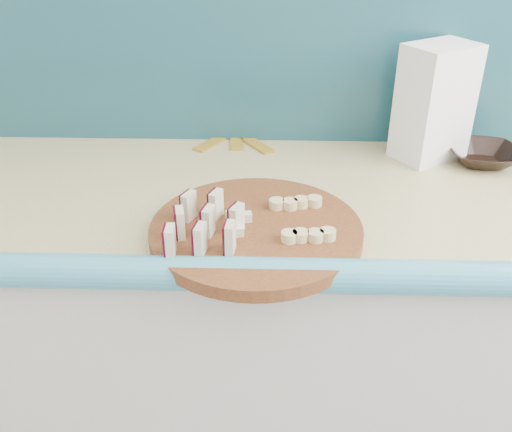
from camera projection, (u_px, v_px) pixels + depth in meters
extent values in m
cube|color=beige|center=(310.00, 356.00, 1.44)|extent=(2.20, 0.60, 0.88)
cube|color=#CCBA77|center=(320.00, 198.00, 1.21)|extent=(2.20, 0.60, 0.03)
cube|color=teal|center=(332.00, 283.00, 0.95)|extent=(2.20, 0.06, 0.03)
cube|color=teal|center=(318.00, 39.00, 1.32)|extent=(2.20, 0.02, 0.50)
cylinder|color=#48270F|center=(256.00, 231.00, 1.04)|extent=(0.44, 0.44, 0.02)
cube|color=beige|center=(171.00, 241.00, 0.94)|extent=(0.02, 0.03, 0.05)
cube|color=#400412|center=(165.00, 242.00, 0.94)|extent=(0.01, 0.03, 0.05)
cube|color=beige|center=(180.00, 223.00, 0.99)|extent=(0.02, 0.03, 0.05)
cube|color=#400412|center=(175.00, 223.00, 0.99)|extent=(0.01, 0.03, 0.05)
cube|color=beige|center=(189.00, 206.00, 1.04)|extent=(0.02, 0.03, 0.05)
cube|color=#400412|center=(185.00, 206.00, 1.04)|extent=(0.01, 0.03, 0.05)
cube|color=beige|center=(201.00, 240.00, 0.95)|extent=(0.02, 0.03, 0.05)
cube|color=#400412|center=(195.00, 240.00, 0.94)|extent=(0.01, 0.03, 0.05)
cube|color=beige|center=(209.00, 221.00, 1.00)|extent=(0.02, 0.03, 0.05)
cube|color=#400412|center=(204.00, 221.00, 1.00)|extent=(0.01, 0.03, 0.05)
cube|color=beige|center=(216.00, 205.00, 1.05)|extent=(0.02, 0.03, 0.05)
cube|color=#400412|center=(212.00, 205.00, 1.05)|extent=(0.01, 0.03, 0.05)
cube|color=beige|center=(230.00, 238.00, 0.95)|extent=(0.02, 0.03, 0.05)
cube|color=#400412|center=(225.00, 238.00, 0.95)|extent=(0.01, 0.03, 0.05)
cube|color=beige|center=(237.00, 219.00, 1.00)|extent=(0.02, 0.03, 0.05)
cube|color=#400412|center=(232.00, 220.00, 1.00)|extent=(0.01, 0.03, 0.05)
cube|color=#F6EEC5|center=(248.00, 221.00, 1.03)|extent=(0.02, 0.02, 0.02)
cube|color=#F6EEC5|center=(249.00, 218.00, 1.04)|extent=(0.02, 0.02, 0.02)
cube|color=#400412|center=(242.00, 215.00, 1.05)|extent=(0.02, 0.02, 0.02)
cube|color=#F6EEC5|center=(239.00, 220.00, 1.03)|extent=(0.02, 0.02, 0.02)
cube|color=#F6EEC5|center=(233.00, 222.00, 1.03)|extent=(0.02, 0.02, 0.02)
cube|color=#F6EEC5|center=(234.00, 227.00, 1.01)|extent=(0.02, 0.02, 0.02)
cube|color=#F6EEC5|center=(244.00, 225.00, 1.02)|extent=(0.02, 0.02, 0.02)
cube|color=#F6EEC5|center=(252.00, 225.00, 1.02)|extent=(0.02, 0.02, 0.02)
cylinder|color=#D2B980|center=(288.00, 237.00, 0.99)|extent=(0.03, 0.03, 0.02)
cylinder|color=#D2B980|center=(301.00, 236.00, 0.99)|extent=(0.03, 0.03, 0.02)
cylinder|color=#D2B980|center=(314.00, 235.00, 0.99)|extent=(0.03, 0.03, 0.02)
cylinder|color=#D2B980|center=(327.00, 234.00, 0.99)|extent=(0.03, 0.03, 0.02)
cylinder|color=#D2B980|center=(278.00, 204.00, 1.09)|extent=(0.03, 0.03, 0.02)
cylinder|color=#D2B980|center=(290.00, 204.00, 1.09)|extent=(0.03, 0.03, 0.02)
cylinder|color=#D2B980|center=(302.00, 203.00, 1.09)|extent=(0.03, 0.03, 0.02)
cylinder|color=#D2B980|center=(314.00, 202.00, 1.09)|extent=(0.03, 0.03, 0.02)
imported|color=black|center=(483.00, 155.00, 1.32)|extent=(0.17, 0.17, 0.04)
cube|color=white|center=(435.00, 103.00, 1.29)|extent=(0.19, 0.18, 0.26)
cube|color=#B58622|center=(215.00, 141.00, 1.43)|extent=(0.10, 0.14, 0.01)
cube|color=#B58622|center=(237.00, 139.00, 1.45)|extent=(0.04, 0.15, 0.01)
cube|color=#B58622|center=(254.00, 143.00, 1.42)|extent=(0.11, 0.14, 0.01)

